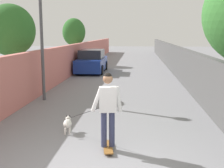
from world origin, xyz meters
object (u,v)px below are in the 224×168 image
Objects in this scene: tree_left_mid at (11,31)px; lamp_post at (41,24)px; dog at (68,123)px; skateboard at (108,147)px; car_near at (92,62)px; person_skateboarder at (108,104)px; tree_left_near at (74,32)px.

lamp_post reaches higher than tree_left_mid.
dog is (-5.21, -3.76, -2.45)m from tree_left_mid.
tree_left_mid is at bearing 38.32° from skateboard.
car_near is (12.10, 1.27, 0.44)m from dog.
lamp_post is 5.30× the size of skateboard.
car_near is (13.14, 2.45, -0.36)m from person_skateboarder.
car_near is at bearing 5.98° from dog.
car_near is (13.14, 2.45, 0.65)m from skateboard.
dog is at bearing 48.55° from person_skateboarder.
skateboard is (-6.25, -4.94, -2.66)m from tree_left_mid.
tree_left_mid is at bearing 160.12° from car_near.
lamp_post is (-12.99, -1.61, 0.27)m from tree_left_near.
skateboard is 1.59m from dog.
dog is at bearing -144.17° from tree_left_mid.
person_skateboarder reaches higher than dog.
person_skateboarder is 13.38m from car_near.
lamp_post is at bearing 175.91° from car_near.
dog is 0.32× the size of car_near.
tree_left_near is 13.09m from lamp_post.
dog is (1.04, 1.18, 0.21)m from skateboard.
tree_left_mid reaches higher than car_near.
tree_left_mid is at bearing 51.83° from lamp_post.
tree_left_near is 4.69× the size of skateboard.
person_skateboarder is at bearing -169.46° from car_near.
person_skateboarder is 1.76m from dog.
dog reaches higher than skateboard.
tree_left_mid is 6.88m from dog.
tree_left_near is 2.28× the size of person_skateboarder.
car_near reaches higher than dog.
lamp_post is 1.06× the size of car_near.
lamp_post is at bearing 26.65° from dog.
tree_left_mid is 0.95× the size of car_near.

